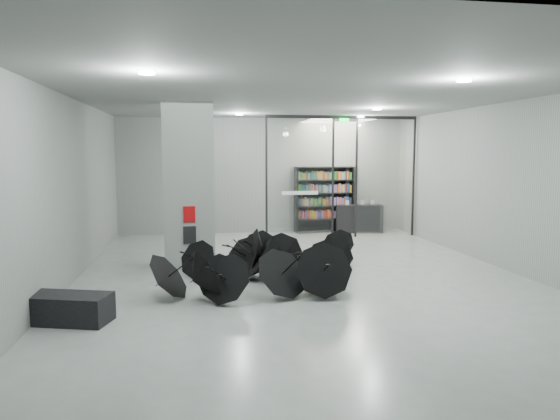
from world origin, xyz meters
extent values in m
plane|color=gray|center=(0.00, 0.00, 0.00)|extent=(14.00, 14.00, 0.00)
cube|color=gray|center=(0.00, 0.00, 4.00)|extent=(10.00, 14.00, 0.02)
cube|color=slate|center=(0.00, 7.00, 2.00)|extent=(10.00, 0.02, 4.00)
cube|color=slate|center=(0.00, -7.00, 2.00)|extent=(10.00, 0.02, 4.00)
cube|color=slate|center=(-5.00, 0.00, 2.00)|extent=(0.02, 14.00, 4.00)
cube|color=slate|center=(5.00, 0.00, 2.00)|extent=(0.02, 14.00, 4.00)
cube|color=slate|center=(-2.50, 2.00, 2.00)|extent=(1.20, 1.20, 4.00)
cube|color=#A50A07|center=(-2.50, 1.38, 1.35)|extent=(0.28, 0.04, 0.38)
cube|color=black|center=(-2.50, 1.38, 0.85)|extent=(0.30, 0.03, 0.42)
cube|color=#0CE533|center=(2.40, 5.30, 3.82)|extent=(0.30, 0.06, 0.15)
cube|color=silver|center=(1.00, 5.50, 2.00)|extent=(2.20, 0.02, 3.95)
cube|color=silver|center=(3.90, 5.50, 2.00)|extent=(2.00, 0.02, 3.95)
cube|color=black|center=(-0.10, 5.50, 2.00)|extent=(0.06, 0.06, 4.00)
cube|color=black|center=(2.10, 5.50, 2.00)|extent=(0.06, 0.06, 4.00)
cube|color=black|center=(2.90, 5.50, 2.00)|extent=(0.06, 0.06, 4.00)
cube|color=black|center=(4.90, 5.50, 2.00)|extent=(0.06, 0.06, 4.00)
cube|color=black|center=(2.40, 5.50, 3.95)|extent=(5.00, 0.08, 0.10)
cube|color=black|center=(-4.50, -2.17, 0.24)|extent=(1.60, 1.03, 0.48)
cube|color=black|center=(3.33, 6.51, 0.49)|extent=(1.72, 0.92, 0.98)
camera|label=1|loc=(-2.29, -10.94, 2.81)|focal=33.10mm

